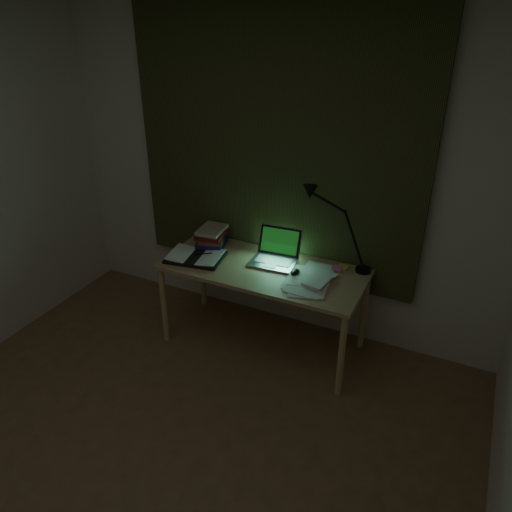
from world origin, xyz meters
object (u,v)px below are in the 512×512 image
(laptop, at_px, (273,250))
(loose_papers, at_px, (311,279))
(desk_lamp, at_px, (367,233))
(open_textbook, at_px, (196,256))
(book_stack, at_px, (212,237))
(desk, at_px, (263,307))

(laptop, distance_m, loose_papers, 0.36)
(laptop, distance_m, desk_lamp, 0.67)
(laptop, relative_size, desk_lamp, 0.60)
(open_textbook, distance_m, book_stack, 0.24)
(desk, height_order, open_textbook, open_textbook)
(open_textbook, relative_size, book_stack, 1.70)
(book_stack, bearing_deg, desk, -15.86)
(desk, xyz_separation_m, book_stack, (-0.50, 0.14, 0.41))
(desk_lamp, bearing_deg, open_textbook, -148.86)
(laptop, height_order, book_stack, laptop)
(book_stack, distance_m, desk_lamp, 1.19)
(book_stack, bearing_deg, open_textbook, -92.03)
(desk, bearing_deg, laptop, 64.15)
(desk, distance_m, laptop, 0.46)
(open_textbook, height_order, desk_lamp, desk_lamp)
(desk, xyz_separation_m, desk_lamp, (0.66, 0.26, 0.64))
(desk, xyz_separation_m, open_textbook, (-0.51, -0.09, 0.35))
(desk, relative_size, desk_lamp, 2.43)
(book_stack, height_order, loose_papers, book_stack)
(desk, distance_m, open_textbook, 0.63)
(open_textbook, height_order, loose_papers, open_textbook)
(desk, relative_size, book_stack, 6.16)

